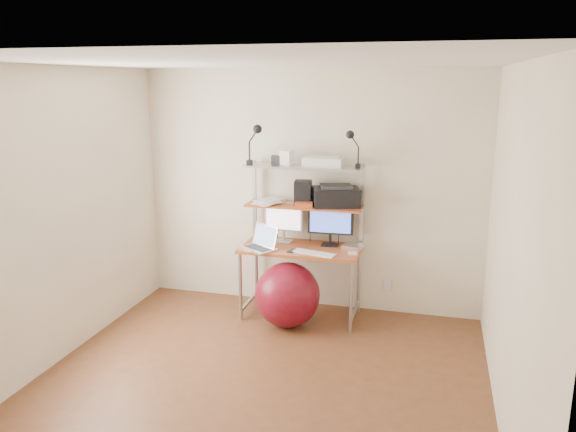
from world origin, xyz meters
name	(u,v)px	position (x,y,z in m)	size (l,w,h in m)	color
room	(256,235)	(0.00, 0.00, 1.25)	(3.60, 3.60, 3.60)	brown
computer_desk	(302,225)	(0.00, 1.50, 0.96)	(1.20, 0.60, 1.57)	#B94E24
wall_outlet	(387,284)	(0.85, 1.79, 0.30)	(0.08, 0.01, 0.12)	silver
monitor_silver	(284,219)	(-0.22, 1.59, 0.98)	(0.41, 0.14, 0.45)	#B7B7BC
monitor_black	(330,223)	(0.27, 1.59, 0.97)	(0.46, 0.13, 0.46)	black
laptop	(262,244)	(-0.37, 1.30, 0.79)	(0.43, 0.41, 0.30)	silver
keyboard	(314,253)	(0.18, 1.26, 0.75)	(0.43, 0.12, 0.01)	silver
mouse	(353,253)	(0.54, 1.33, 0.75)	(0.08, 0.05, 0.02)	silver
mac_mini	(353,246)	(0.51, 1.55, 0.76)	(0.18, 0.18, 0.04)	silver
phone	(292,251)	(-0.05, 1.28, 0.74)	(0.06, 0.12, 0.01)	black
printer	(336,196)	(0.32, 1.60, 1.25)	(0.52, 0.43, 0.21)	black
nas_cube	(303,193)	(-0.01, 1.57, 1.27)	(0.17, 0.17, 0.25)	black
red_box	(304,205)	(0.02, 1.46, 1.18)	(0.18, 0.12, 0.05)	#C3431F
scanner	(324,161)	(0.19, 1.58, 1.60)	(0.39, 0.25, 0.10)	silver
box_white	(287,158)	(-0.18, 1.57, 1.62)	(0.12, 0.10, 0.14)	silver
box_grey	(276,160)	(-0.30, 1.58, 1.60)	(0.09, 0.09, 0.09)	#2F2E31
clip_lamp_left	(256,136)	(-0.47, 1.46, 1.85)	(0.16, 0.09, 0.40)	black
clip_lamp_right	(352,141)	(0.48, 1.52, 1.81)	(0.14, 0.08, 0.36)	black
exercise_ball	(287,295)	(-0.07, 1.18, 0.32)	(0.64, 0.64, 0.64)	maroon
paper_stack	(268,201)	(-0.38, 1.57, 1.17)	(0.34, 0.42, 0.03)	white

